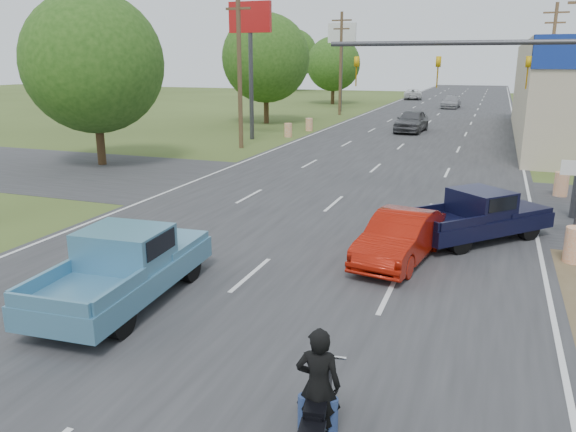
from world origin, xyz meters
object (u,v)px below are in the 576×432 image
at_px(motorcycle, 317,419).
at_px(navy_pickup, 480,215).
at_px(distant_car_silver, 451,102).
at_px(rider, 318,392).
at_px(distant_car_grey, 412,121).
at_px(red_convertible, 400,238).
at_px(distant_car_white, 413,94).
at_px(blue_pickup, 127,264).

height_order(motorcycle, navy_pickup, navy_pickup).
bearing_deg(distant_car_silver, rider, -84.63).
distance_m(rider, distant_car_silver, 62.40).
height_order(motorcycle, distant_car_grey, distant_car_grey).
bearing_deg(rider, distant_car_grey, -92.72).
relative_size(red_convertible, rider, 2.34).
bearing_deg(distant_car_silver, motorcycle, -84.63).
distance_m(motorcycle, distant_car_white, 76.93).
xyz_separation_m(rider, distant_car_silver, (-3.09, 62.32, -0.19)).
relative_size(red_convertible, distant_car_grey, 0.83).
bearing_deg(navy_pickup, blue_pickup, -92.13).
distance_m(blue_pickup, distant_car_silver, 58.95).
xyz_separation_m(navy_pickup, distant_car_silver, (-4.92, 51.24, -0.10)).
bearing_deg(rider, red_convertible, -97.67).
bearing_deg(navy_pickup, distant_car_white, 142.15).
xyz_separation_m(distant_car_grey, distant_car_silver, (1.04, 24.50, -0.15)).
relative_size(distant_car_silver, distant_car_white, 0.92).
distance_m(distant_car_silver, distant_car_white, 15.36).
distance_m(motorcycle, distant_car_grey, 38.10).
relative_size(motorcycle, distant_car_silver, 0.44).
distance_m(red_convertible, distant_car_silver, 54.19).
height_order(red_convertible, motorcycle, red_convertible).
bearing_deg(red_convertible, distant_car_white, 107.15).
height_order(rider, blue_pickup, rider).
distance_m(red_convertible, navy_pickup, 3.51).
height_order(rider, distant_car_silver, rider).
bearing_deg(distant_car_white, distant_car_grey, 88.33).
height_order(motorcycle, blue_pickup, blue_pickup).
relative_size(red_convertible, blue_pickup, 0.78).
distance_m(red_convertible, distant_car_white, 68.71).
height_order(rider, navy_pickup, rider).
relative_size(distant_car_grey, distant_car_white, 0.96).
distance_m(navy_pickup, distant_car_grey, 27.39).
height_order(red_convertible, navy_pickup, navy_pickup).
relative_size(distant_car_grey, distant_car_silver, 1.04).
bearing_deg(motorcycle, distant_car_white, 88.14).
bearing_deg(red_convertible, blue_pickup, -129.65).
bearing_deg(distant_car_silver, blue_pickup, -89.99).
relative_size(navy_pickup, distant_car_white, 0.91).
height_order(rider, distant_car_white, rider).
distance_m(red_convertible, motorcycle, 8.26).
bearing_deg(red_convertible, distant_car_grey, 106.95).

